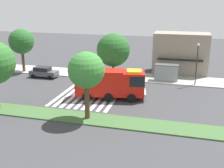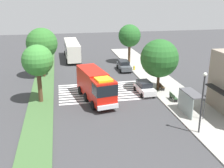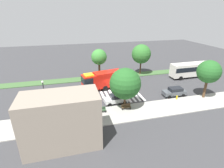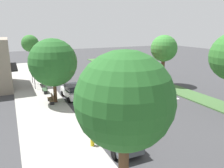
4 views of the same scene
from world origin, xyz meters
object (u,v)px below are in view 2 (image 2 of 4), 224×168
at_px(parked_car_west, 124,65).
at_px(parked_car_mid, 145,88).
at_px(bus_stop_shelter, 189,99).
at_px(median_tree_west, 38,61).
at_px(transit_bus, 72,49).
at_px(street_lamp, 202,98).
at_px(bench_west_of_shelter, 161,86).
at_px(bench_near_shelter, 173,97).
at_px(sidewalk_tree_west, 159,58).
at_px(fire_hydrant, 134,68).
at_px(fire_truck, 96,85).
at_px(median_tree_far_west, 42,44).
at_px(sidewalk_tree_far_west, 130,36).

distance_m(parked_car_west, parked_car_mid, 11.85).
height_order(bus_stop_shelter, median_tree_west, median_tree_west).
relative_size(transit_bus, street_lamp, 1.90).
bearing_deg(bench_west_of_shelter, median_tree_west, -84.81).
bearing_deg(transit_bus, parked_car_mid, -160.35).
height_order(bench_near_shelter, sidewalk_tree_west, sidewalk_tree_west).
distance_m(bench_west_of_shelter, fire_hydrant, 10.37).
distance_m(fire_truck, transit_bus, 23.49).
relative_size(fire_truck, median_tree_west, 1.29).
distance_m(parked_car_west, bench_near_shelter, 15.40).
height_order(parked_car_west, bench_near_shelter, parked_car_west).
xyz_separation_m(median_tree_west, fire_hydrant, (-11.79, 15.20, -4.78)).
xyz_separation_m(transit_bus, bus_stop_shelter, (29.40, 11.04, -0.25)).
bearing_deg(median_tree_far_west, bus_stop_shelter, 42.45).
xyz_separation_m(transit_bus, street_lamp, (33.67, 10.17, 1.55)).
height_order(bus_stop_shelter, bench_near_shelter, bus_stop_shelter).
xyz_separation_m(parked_car_mid, transit_bus, (-22.09, -8.37, 1.27)).
relative_size(parked_car_mid, bench_near_shelter, 2.69).
height_order(fire_truck, street_lamp, street_lamp).
height_order(transit_bus, sidewalk_tree_west, sidewalk_tree_west).
relative_size(fire_truck, median_tree_far_west, 1.18).
relative_size(street_lamp, sidewalk_tree_far_west, 0.83).
relative_size(fire_truck, fire_hydrant, 12.96).
distance_m(bench_near_shelter, median_tree_far_west, 21.72).
relative_size(sidewalk_tree_far_west, fire_hydrant, 10.33).
xyz_separation_m(bus_stop_shelter, bench_near_shelter, (-4.00, 0.00, -1.30)).
distance_m(bench_west_of_shelter, street_lamp, 12.97).
bearing_deg(sidewalk_tree_west, parked_car_west, -168.68).
height_order(fire_truck, bus_stop_shelter, fire_truck).
relative_size(transit_bus, bench_near_shelter, 7.13).
relative_size(transit_bus, fire_hydrant, 16.29).
xyz_separation_m(parked_car_west, bench_west_of_shelter, (10.86, 2.67, -0.29)).
bearing_deg(sidewalk_tree_far_west, fire_hydrant, -5.21).
bearing_deg(parked_car_west, sidewalk_tree_west, 12.62).
xyz_separation_m(street_lamp, sidewalk_tree_west, (-12.45, 0.40, 0.86)).
relative_size(fire_truck, bench_near_shelter, 5.67).
relative_size(fire_truck, transit_bus, 0.80).
height_order(parked_car_west, median_tree_far_west, median_tree_far_west).
xyz_separation_m(transit_bus, sidewalk_tree_west, (21.22, 10.57, 2.42)).
bearing_deg(bench_west_of_shelter, sidewalk_tree_west, -76.17).
xyz_separation_m(parked_car_mid, bus_stop_shelter, (7.31, 2.67, 1.02)).
relative_size(transit_bus, sidewalk_tree_far_west, 1.58).
distance_m(transit_bus, sidewalk_tree_far_west, 12.22).
distance_m(parked_car_west, median_tree_west, 18.80).
bearing_deg(bus_stop_shelter, street_lamp, -11.52).
height_order(fire_truck, median_tree_west, median_tree_west).
xyz_separation_m(parked_car_mid, street_lamp, (11.58, 1.80, 2.83)).
height_order(sidewalk_tree_west, median_tree_west, median_tree_west).
bearing_deg(bench_near_shelter, transit_bus, -156.51).
relative_size(bench_near_shelter, median_tree_far_west, 0.21).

